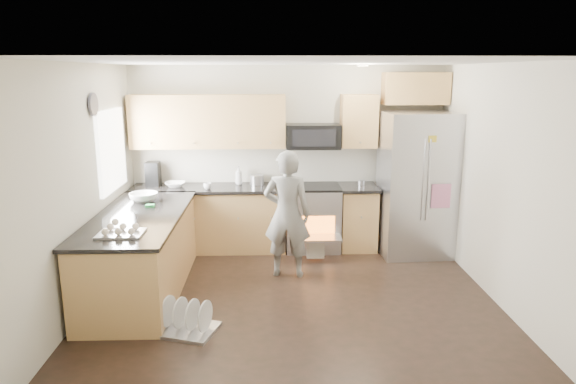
{
  "coord_description": "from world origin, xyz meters",
  "views": [
    {
      "loc": [
        -0.23,
        -5.4,
        2.49
      ],
      "look_at": [
        -0.04,
        0.5,
        1.12
      ],
      "focal_mm": 32.0,
      "sensor_mm": 36.0,
      "label": 1
    }
  ],
  "objects_px": {
    "person": "(287,214)",
    "dish_rack": "(187,323)",
    "stove_range": "(313,203)",
    "refrigerator": "(417,184)"
  },
  "relations": [
    {
      "from": "stove_range",
      "to": "person",
      "type": "distance_m",
      "value": 1.09
    },
    {
      "from": "stove_range",
      "to": "dish_rack",
      "type": "bearing_deg",
      "value": -120.47
    },
    {
      "from": "person",
      "to": "dish_rack",
      "type": "distance_m",
      "value": 1.9
    },
    {
      "from": "person",
      "to": "dish_rack",
      "type": "bearing_deg",
      "value": 62.67
    },
    {
      "from": "stove_range",
      "to": "person",
      "type": "xyz_separation_m",
      "value": [
        -0.4,
        -1.01,
        0.12
      ]
    },
    {
      "from": "stove_range",
      "to": "dish_rack",
      "type": "distance_m",
      "value": 2.88
    },
    {
      "from": "stove_range",
      "to": "person",
      "type": "bearing_deg",
      "value": -111.58
    },
    {
      "from": "refrigerator",
      "to": "dish_rack",
      "type": "height_order",
      "value": "refrigerator"
    },
    {
      "from": "refrigerator",
      "to": "dish_rack",
      "type": "distance_m",
      "value": 3.71
    },
    {
      "from": "dish_rack",
      "to": "refrigerator",
      "type": "bearing_deg",
      "value": 37.54
    }
  ]
}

